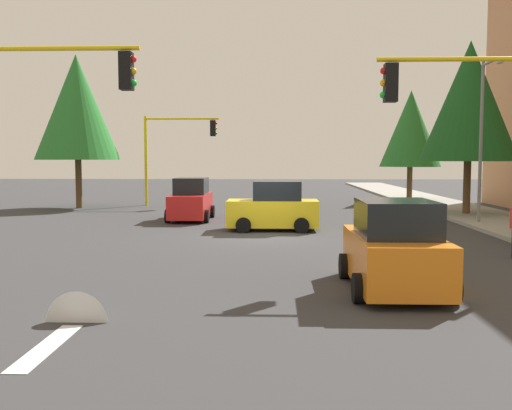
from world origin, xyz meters
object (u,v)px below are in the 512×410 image
traffic_signal_near_right (37,110)px  tree_roadside_mid (469,101)px  traffic_signal_near_left (482,117)px  car_red (191,201)px  traffic_signal_far_right (175,142)px  tree_opposite_side (77,107)px  tree_roadside_far (411,129)px  car_yellow (274,208)px  car_orange (394,250)px  street_lamp_curbside (485,123)px

traffic_signal_near_right → tree_roadside_mid: bearing=131.7°
traffic_signal_near_left → car_red: 15.19m
traffic_signal_far_right → tree_opposite_side: 6.02m
traffic_signal_far_right → tree_roadside_mid: 16.87m
traffic_signal_far_right → tree_roadside_far: 15.71m
car_red → traffic_signal_far_right: bearing=-165.3°
traffic_signal_near_right → car_yellow: traffic_signal_near_right is taller
traffic_signal_near_right → tree_roadside_mid: tree_roadside_mid is taller
car_orange → traffic_signal_near_left: bearing=131.8°
traffic_signal_near_right → tree_roadside_mid: (-14.00, 15.72, 1.57)m
street_lamp_curbside → car_red: (-2.12, -12.70, -3.45)m
traffic_signal_far_right → tree_opposite_side: bearing=-69.5°
tree_roadside_mid → traffic_signal_near_right: bearing=-48.3°
traffic_signal_near_right → car_orange: traffic_signal_near_right is taller
tree_roadside_far → car_orange: bearing=-13.8°
car_yellow → car_orange: (10.35, 2.65, 0.00)m
street_lamp_curbside → tree_roadside_far: size_ratio=0.94×
tree_roadside_mid → tree_roadside_far: 10.05m
car_red → traffic_signal_near_left: bearing=38.0°
traffic_signal_near_left → traffic_signal_near_right: size_ratio=0.94×
traffic_signal_far_right → car_orange: (22.35, 8.70, -2.97)m
tree_roadside_far → car_orange: tree_roadside_far is taller
traffic_signal_near_left → car_yellow: size_ratio=1.52×
tree_roadside_far → car_yellow: tree_roadside_far is taller
street_lamp_curbside → traffic_signal_far_right: bearing=-125.0°
traffic_signal_near_left → tree_roadside_far: 24.32m
traffic_signal_far_right → car_red: (8.27, 2.16, -2.97)m
tree_roadside_far → tree_opposite_side: size_ratio=0.84×
traffic_signal_near_right → car_yellow: size_ratio=1.61×
street_lamp_curbside → tree_roadside_mid: (-4.39, 0.80, 1.33)m
street_lamp_curbside → car_yellow: 9.60m
tree_opposite_side → traffic_signal_far_right: bearing=110.5°
traffic_signal_near_left → traffic_signal_near_right: 11.39m
traffic_signal_near_left → traffic_signal_far_right: traffic_signal_near_left is taller
street_lamp_curbside → tree_roadside_mid: size_ratio=0.81×
car_yellow → traffic_signal_near_left: bearing=33.4°
traffic_signal_near_right → car_orange: 9.62m
traffic_signal_near_right → car_red: (-11.73, 2.22, -3.22)m
traffic_signal_near_right → street_lamp_curbside: (-9.61, 14.92, 0.24)m
car_red → tree_opposite_side: bearing=-129.9°
tree_opposite_side → car_yellow: tree_opposite_side is taller
traffic_signal_near_right → traffic_signal_far_right: (-20.00, 0.06, -0.25)m
traffic_signal_far_right → car_yellow: size_ratio=1.51×
traffic_signal_near_left → tree_opposite_side: (-18.00, -16.67, 1.91)m
traffic_signal_near_left → traffic_signal_near_right: traffic_signal_near_right is taller
car_red → car_orange: same height
car_red → car_orange: size_ratio=1.01×
traffic_signal_near_right → car_red: traffic_signal_near_right is taller
tree_roadside_mid → tree_roadside_far: size_ratio=1.16×
car_red → traffic_signal_near_right: bearing=-10.7°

